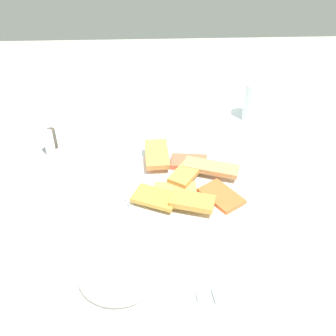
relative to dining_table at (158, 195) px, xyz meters
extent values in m
plane|color=#B8B7A4|center=(0.00, 0.00, -0.65)|extent=(6.00, 6.00, 0.00)
cube|color=white|center=(0.00, 0.00, 0.07)|extent=(1.21, 0.79, 0.02)
cylinder|color=#4F564F|center=(0.54, -0.34, -0.30)|extent=(0.04, 0.04, 0.70)
cylinder|color=#4F564F|center=(0.54, 0.34, -0.30)|extent=(0.04, 0.04, 0.70)
cylinder|color=#92724B|center=(0.33, 0.62, -0.47)|extent=(0.03, 0.03, 0.36)
cylinder|color=white|center=(-0.06, -0.07, 0.09)|extent=(0.31, 0.31, 0.01)
cube|color=tan|center=(-0.03, -0.14, 0.11)|extent=(0.09, 0.15, 0.01)
cube|color=gold|center=(-0.05, -0.07, 0.11)|extent=(0.11, 0.10, 0.01)
cube|color=#D95E2C|center=(-0.12, -0.15, 0.10)|extent=(0.12, 0.11, 0.01)
cube|color=#BA893A|center=(-0.16, -0.08, 0.12)|extent=(0.08, 0.11, 0.01)
cube|color=#CA8243|center=(0.03, 0.00, 0.11)|extent=(0.13, 0.07, 0.01)
cube|color=#B7844A|center=(-0.10, -0.04, 0.10)|extent=(0.06, 0.10, 0.02)
cube|color=#B88C38|center=(-0.14, 0.01, 0.11)|extent=(0.10, 0.12, 0.01)
cube|color=#C55B3E|center=(0.01, -0.08, 0.10)|extent=(0.07, 0.10, 0.01)
cylinder|color=white|center=(-0.34, 0.08, 0.09)|extent=(0.21, 0.21, 0.01)
ellipsoid|color=white|center=(-0.34, 0.08, 0.10)|extent=(0.21, 0.21, 0.05)
cylinder|color=silver|center=(0.26, -0.31, 0.14)|extent=(0.08, 0.08, 0.12)
cube|color=white|center=(-0.47, -0.10, 0.08)|extent=(0.14, 0.14, 0.00)
cube|color=silver|center=(-0.47, -0.12, 0.09)|extent=(0.19, 0.04, 0.00)
cube|color=silver|center=(-0.47, -0.08, 0.09)|extent=(0.19, 0.03, 0.00)
cube|color=#B2B2B7|center=(0.09, 0.29, 0.09)|extent=(0.09, 0.09, 0.01)
cylinder|color=white|center=(0.08, 0.29, 0.13)|extent=(0.03, 0.03, 0.07)
cylinder|color=#473E33|center=(0.11, 0.29, 0.12)|extent=(0.03, 0.03, 0.06)
camera|label=1|loc=(-0.86, 0.01, 0.75)|focal=44.19mm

